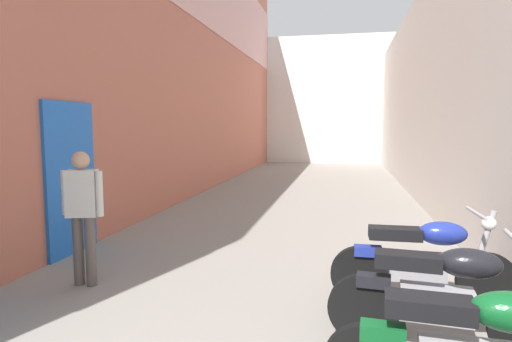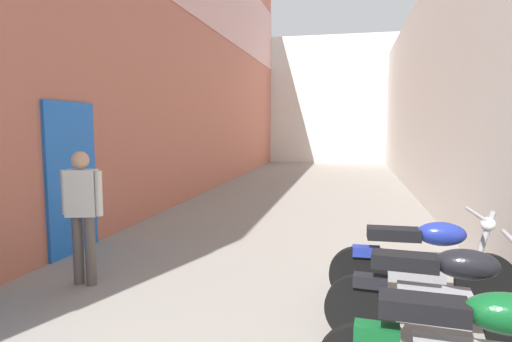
{
  "view_description": "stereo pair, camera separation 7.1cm",
  "coord_description": "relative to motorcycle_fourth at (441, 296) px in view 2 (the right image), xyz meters",
  "views": [
    {
      "loc": [
        1.06,
        0.15,
        1.86
      ],
      "look_at": [
        -0.16,
        6.07,
        1.22
      ],
      "focal_mm": 30.02,
      "sensor_mm": 36.0,
      "label": 1
    },
    {
      "loc": [
        1.13,
        0.17,
        1.86
      ],
      "look_at": [
        -0.16,
        6.07,
        1.22
      ],
      "focal_mm": 30.02,
      "sensor_mm": 36.0,
      "label": 2
    }
  ],
  "objects": [
    {
      "name": "building_far_end",
      "position": [
        -1.88,
        18.87,
        2.61
      ],
      "size": [
        8.64,
        2.0,
        6.22
      ],
      "primitive_type": "cube",
      "color": "silver",
      "rests_on": "ground"
    },
    {
      "name": "pedestrian_further_down",
      "position": [
        -3.76,
        0.78,
        0.42
      ],
      "size": [
        0.52,
        0.29,
        1.57
      ],
      "color": "#564C47",
      "rests_on": "ground"
    },
    {
      "name": "motorcycle_fourth",
      "position": [
        0.0,
        0.0,
        0.0
      ],
      "size": [
        1.85,
        0.58,
        1.04
      ],
      "color": "black",
      "rests_on": "ground"
    },
    {
      "name": "building_left",
      "position": [
        -4.89,
        7.03,
        3.66
      ],
      "size": [
        0.45,
        21.59,
        8.25
      ],
      "color": "#B76651",
      "rests_on": "ground"
    },
    {
      "name": "building_right",
      "position": [
        1.14,
        7.07,
        2.12
      ],
      "size": [
        0.45,
        21.59,
        5.24
      ],
      "color": "beige",
      "rests_on": "ground"
    },
    {
      "name": "ground_plane",
      "position": [
        -1.88,
        5.08,
        -0.5
      ],
      "size": [
        37.59,
        37.59,
        0.0
      ],
      "primitive_type": "plane",
      "color": "gray"
    },
    {
      "name": "motorcycle_fifth",
      "position": [
        0.0,
        0.94,
        0.0
      ],
      "size": [
        1.85,
        0.58,
        1.04
      ],
      "color": "black",
      "rests_on": "ground"
    }
  ]
}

